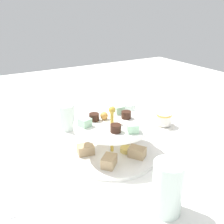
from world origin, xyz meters
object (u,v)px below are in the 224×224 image
Objects in this scene: water_glass_short_left at (128,111)px; water_glass_mid_back at (67,117)px; tiered_serving_stand at (112,140)px; teacup_with_saucer at (164,120)px; butter_knife_right at (214,153)px; water_glass_tall_right at (167,188)px; butter_knife_left at (7,194)px.

water_glass_mid_back is at bearing 170.34° from water_glass_short_left.
tiered_serving_stand reaches higher than teacup_with_saucer.
water_glass_short_left is 0.40× the size of butter_knife_right.
water_glass_tall_right is (-0.02, -0.27, 0.02)m from tiered_serving_stand.
water_glass_mid_back is (-0.24, 0.04, 0.01)m from water_glass_short_left.
water_glass_tall_right is 0.74× the size of butter_knife_right.
water_glass_mid_back reaches higher than teacup_with_saucer.
teacup_with_saucer is (0.29, 0.34, -0.04)m from water_glass_tall_right.
butter_knife_left and butter_knife_right have the same top height.
water_glass_mid_back is (-0.04, 0.50, -0.02)m from water_glass_tall_right.
water_glass_short_left is at bearing 114.88° from butter_knife_left.
water_glass_short_left is 0.55m from butter_knife_left.
butter_knife_left is 0.37m from water_glass_mid_back.
water_glass_mid_back is (-0.06, 0.23, 0.00)m from tiered_serving_stand.
butter_knife_left is (-0.50, -0.23, -0.03)m from water_glass_short_left.
butter_knife_right is (0.29, 0.10, -0.06)m from water_glass_tall_right.
butter_knife_left is at bearing -134.13° from water_glass_mid_back.
water_glass_short_left is 0.37m from butter_knife_right.
water_glass_mid_back is at bearing 94.43° from water_glass_tall_right.
tiered_serving_stand reaches higher than water_glass_mid_back.
teacup_with_saucer is at bearing 100.88° from butter_knife_left.
butter_knife_right is (0.09, -0.35, -0.03)m from water_glass_short_left.
butter_knife_right is at bearing 78.24° from butter_knife_left.
tiered_serving_stand is 0.24m from water_glass_mid_back.
butter_knife_right is at bearing -89.49° from teacup_with_saucer.
tiered_serving_stand is 0.27m from water_glass_tall_right.
butter_knife_right is at bearing -50.27° from water_glass_mid_back.
water_glass_mid_back is at bearing 72.35° from butter_knife_right.
teacup_with_saucer is (0.27, 0.07, -0.02)m from tiered_serving_stand.
water_glass_tall_right is 0.74× the size of butter_knife_left.
water_glass_tall_right is 0.50m from water_glass_short_left.
water_glass_tall_right reaches higher than butter_knife_left.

